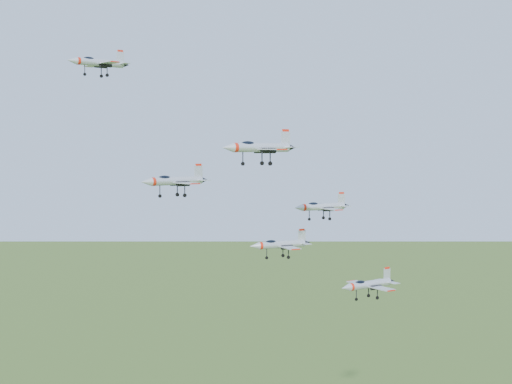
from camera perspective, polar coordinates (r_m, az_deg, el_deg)
jet_lead at (r=122.44m, az=-12.51°, el=10.09°), size 11.36×9.46×3.03m
jet_left_high at (r=117.59m, az=-6.53°, el=0.90°), size 12.91×10.70×3.45m
jet_right_high at (r=105.03m, az=0.25°, el=3.60°), size 12.81×10.54×3.43m
jet_left_low at (r=133.27m, az=1.93°, el=-4.20°), size 12.71×10.62×3.40m
jet_right_low at (r=126.15m, az=5.25°, el=-1.16°), size 11.52×9.57×3.08m
jet_trail at (r=137.17m, az=8.95°, el=-7.31°), size 13.45×11.04×3.60m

